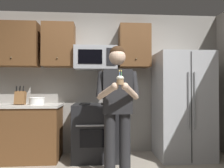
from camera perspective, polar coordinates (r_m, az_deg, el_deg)
wall_back at (r=4.00m, az=-2.27°, el=0.43°), size 4.40×0.10×2.60m
oven_range at (r=3.68m, az=-4.46°, el=-12.57°), size 0.76×0.70×0.93m
microwave at (r=3.76m, az=-4.42°, el=6.93°), size 0.74×0.41×0.40m
refrigerator at (r=3.88m, az=18.41°, el=-5.39°), size 0.90×0.75×1.80m
cabinet_row_upper at (r=3.90m, az=-13.03°, el=10.11°), size 2.78×0.36×0.76m
counter_left at (r=3.93m, az=-24.19°, el=-11.74°), size 1.44×0.66×0.92m
knife_block at (r=3.80m, az=-23.52°, el=-3.44°), size 0.16×0.15×0.32m
bowl_large_white at (r=3.77m, az=-19.62°, el=-4.27°), size 0.25×0.25×0.12m
person at (r=2.80m, az=1.46°, el=-5.22°), size 0.60×0.48×1.76m
cupcake at (r=2.47m, az=2.21°, el=1.13°), size 0.09×0.09×0.17m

